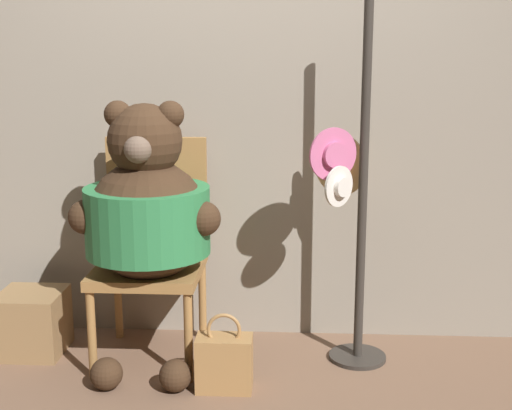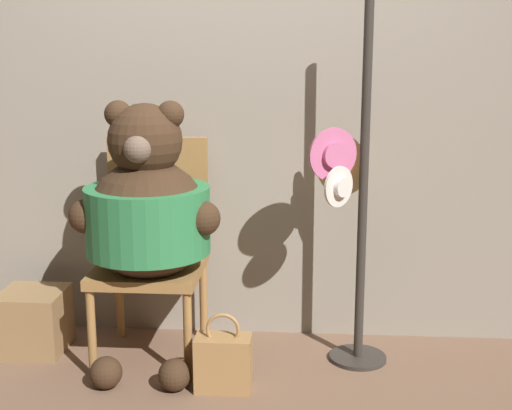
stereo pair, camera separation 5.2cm
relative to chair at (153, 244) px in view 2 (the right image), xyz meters
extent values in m
plane|color=brown|center=(0.45, -0.24, -0.56)|extent=(14.00, 14.00, 0.00)
cube|color=gray|center=(0.45, 0.31, 0.79)|extent=(8.00, 0.10, 2.69)
cylinder|color=#9E703D|center=(-0.22, -0.35, -0.34)|extent=(0.04, 0.04, 0.43)
cylinder|color=#9E703D|center=(0.22, -0.35, -0.34)|extent=(0.04, 0.04, 0.43)
cylinder|color=#9E703D|center=(-0.22, 0.15, -0.34)|extent=(0.04, 0.04, 0.43)
cylinder|color=#9E703D|center=(0.22, 0.15, -0.34)|extent=(0.04, 0.04, 0.43)
cube|color=#9E703D|center=(0.00, -0.10, -0.10)|extent=(0.51, 0.55, 0.05)
cube|color=#9E703D|center=(0.00, 0.16, 0.22)|extent=(0.51, 0.04, 0.58)
sphere|color=#3D2819|center=(0.02, -0.18, 0.17)|extent=(0.57, 0.57, 0.57)
cylinder|color=#2D7F47|center=(0.02, -0.18, 0.17)|extent=(0.58, 0.58, 0.31)
sphere|color=#3D2819|center=(0.02, -0.18, 0.54)|extent=(0.34, 0.34, 0.34)
sphere|color=#3D2819|center=(-0.10, -0.18, 0.66)|extent=(0.12, 0.12, 0.12)
sphere|color=#3D2819|center=(0.14, -0.18, 0.66)|extent=(0.12, 0.12, 0.12)
sphere|color=brown|center=(0.02, -0.33, 0.52)|extent=(0.12, 0.12, 0.12)
sphere|color=#3D2819|center=(-0.25, -0.25, 0.20)|extent=(0.16, 0.16, 0.16)
sphere|color=#3D2819|center=(0.29, -0.25, 0.20)|extent=(0.16, 0.16, 0.16)
sphere|color=#3D2819|center=(-0.14, -0.44, -0.48)|extent=(0.15, 0.15, 0.15)
sphere|color=#3D2819|center=(0.18, -0.44, -0.48)|extent=(0.15, 0.15, 0.15)
cylinder|color=#332D28|center=(1.02, -0.05, -0.55)|extent=(0.28, 0.28, 0.02)
cylinder|color=#332D28|center=(1.02, -0.05, 0.33)|extent=(0.04, 0.04, 1.77)
cylinder|color=silver|center=(0.90, -0.19, 0.34)|extent=(0.13, 0.15, 0.19)
cylinder|color=silver|center=(0.90, -0.19, 0.34)|extent=(0.11, 0.11, 0.09)
cylinder|color=#D16693|center=(0.87, -0.14, 0.47)|extent=(0.22, 0.13, 0.25)
cylinder|color=#D16693|center=(0.87, -0.14, 0.47)|extent=(0.13, 0.11, 0.12)
cylinder|color=tan|center=(0.91, 0.03, 0.40)|extent=(0.24, 0.20, 0.30)
cylinder|color=tan|center=(0.91, 0.03, 0.40)|extent=(0.15, 0.14, 0.14)
cube|color=#A87A47|center=(0.39, -0.41, -0.43)|extent=(0.25, 0.14, 0.25)
torus|color=#A87A47|center=(0.39, -0.41, -0.27)|extent=(0.15, 0.02, 0.15)
cube|color=#937047|center=(-0.61, -0.06, -0.40)|extent=(0.31, 0.31, 0.31)
camera|label=1|loc=(0.70, -3.35, 0.96)|focal=50.00mm
camera|label=2|loc=(0.75, -3.35, 0.96)|focal=50.00mm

